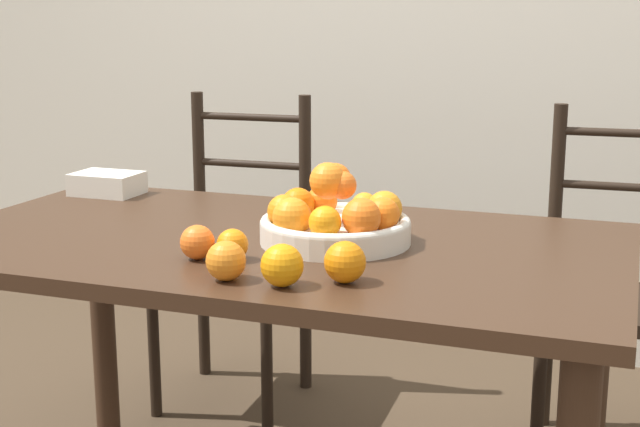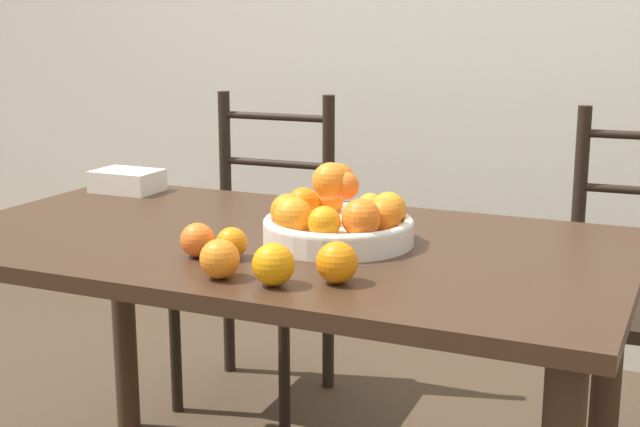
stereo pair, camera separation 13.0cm
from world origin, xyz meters
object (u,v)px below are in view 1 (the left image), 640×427
orange_loose_0 (233,245)px  chair_left (236,262)px  orange_loose_2 (226,261)px  chair_right (618,300)px  orange_loose_1 (197,242)px  fruit_bowl (334,219)px  orange_loose_4 (282,265)px  orange_loose_3 (345,262)px  book_stack (107,184)px

orange_loose_0 → chair_left: size_ratio=0.07×
orange_loose_2 → chair_right: 1.32m
orange_loose_0 → chair_right: bearing=52.0°
orange_loose_1 → orange_loose_0: bearing=14.4°
fruit_bowl → chair_left: chair_left is taller
orange_loose_2 → orange_loose_1: bearing=136.2°
orange_loose_1 → orange_loose_4: bearing=-26.1°
orange_loose_2 → chair_right: bearing=57.4°
orange_loose_4 → orange_loose_0: bearing=140.9°
orange_loose_3 → orange_loose_4: size_ratio=0.99×
orange_loose_2 → book_stack: bearing=136.7°
orange_loose_1 → orange_loose_3: orange_loose_3 is taller
orange_loose_1 → book_stack: 0.75m
orange_loose_2 → orange_loose_3: 0.22m
orange_loose_0 → book_stack: bearing=141.2°
orange_loose_2 → orange_loose_3: bearing=16.2°
orange_loose_1 → orange_loose_3: bearing=-8.9°
orange_loose_0 → chair_left: (-0.44, 0.94, -0.33)m
orange_loose_2 → orange_loose_4: (0.11, 0.00, 0.00)m
chair_left → orange_loose_0: bearing=-66.8°
fruit_bowl → book_stack: 0.83m
orange_loose_3 → book_stack: orange_loose_3 is taller
orange_loose_2 → orange_loose_0: bearing=110.4°
fruit_bowl → book_stack: (-0.77, 0.30, -0.02)m
chair_right → orange_loose_4: bearing=-120.5°
chair_left → book_stack: bearing=-113.5°
orange_loose_1 → chair_right: chair_right is taller
fruit_bowl → orange_loose_2: bearing=-107.0°
orange_loose_0 → orange_loose_1: 0.07m
fruit_bowl → book_stack: bearing=158.8°
orange_loose_2 → chair_left: bearing=114.4°
orange_loose_2 → chair_left: size_ratio=0.08×
orange_loose_1 → orange_loose_3: size_ratio=0.90×
orange_loose_3 → chair_right: (0.48, 1.01, -0.34)m
orange_loose_4 → book_stack: size_ratio=0.44×
orange_loose_1 → orange_loose_4: orange_loose_4 is taller
fruit_bowl → orange_loose_0: 0.25m
fruit_bowl → orange_loose_0: fruit_bowl is taller
orange_loose_4 → book_stack: (-0.78, 0.63, -0.01)m
chair_left → book_stack: chair_left is taller
orange_loose_4 → book_stack: 1.00m
orange_loose_0 → fruit_bowl: bearing=52.9°
chair_right → chair_left: bearing=177.6°
orange_loose_0 → chair_left: bearing=115.0°
orange_loose_4 → book_stack: bearing=141.1°
orange_loose_1 → orange_loose_3: (0.33, -0.05, 0.00)m
fruit_bowl → chair_right: bearing=51.7°
orange_loose_2 → orange_loose_3: (0.21, 0.06, 0.00)m
orange_loose_1 → chair_right: bearing=49.9°
book_stack → fruit_bowl: bearing=-21.2°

